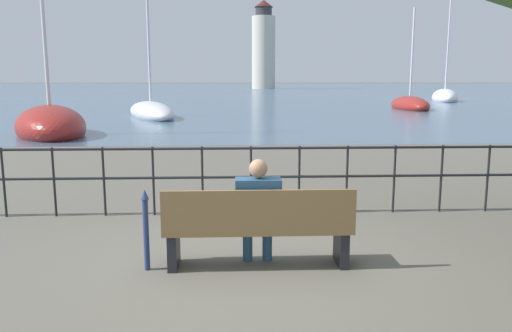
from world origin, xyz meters
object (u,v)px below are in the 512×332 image
object	(u,v)px
sailboat_2	(410,105)
sailboat_0	(51,126)
closed_umbrella	(146,225)
harbor_lighthouse	(264,48)
sailboat_1	(151,112)
seated_person_left	(258,207)
sailboat_3	(445,97)
park_bench	(258,229)

from	to	relation	value
sailboat_2	sailboat_0	bearing A→B (deg)	-136.66
closed_umbrella	harbor_lighthouse	bearing A→B (deg)	85.91
sailboat_1	harbor_lighthouse	distance (m)	96.51
sailboat_1	closed_umbrella	bearing A→B (deg)	-100.11
seated_person_left	sailboat_1	world-z (taller)	sailboat_1
seated_person_left	sailboat_2	xyz separation A→B (m)	(12.41, 30.16, -0.37)
harbor_lighthouse	closed_umbrella	bearing A→B (deg)	-94.09
seated_person_left	closed_umbrella	distance (m)	1.22
seated_person_left	sailboat_3	world-z (taller)	sailboat_3
closed_umbrella	sailboat_0	xyz separation A→B (m)	(-5.92, 13.87, -0.15)
sailboat_3	closed_umbrella	bearing A→B (deg)	-99.10
sailboat_2	harbor_lighthouse	bearing A→B (deg)	96.69
harbor_lighthouse	sailboat_2	bearing A→B (deg)	-86.67
seated_person_left	closed_umbrella	world-z (taller)	seated_person_left
sailboat_3	harbor_lighthouse	distance (m)	76.94
sailboat_1	park_bench	bearing A→B (deg)	-97.24
park_bench	seated_person_left	world-z (taller)	seated_person_left
seated_person_left	sailboat_1	xyz separation A→B (m)	(-4.92, 23.35, -0.39)
sailboat_3	harbor_lighthouse	bearing A→B (deg)	117.64
harbor_lighthouse	sailboat_0	bearing A→B (deg)	-97.82
sailboat_1	sailboat_3	bearing A→B (deg)	19.05
closed_umbrella	sailboat_1	xyz separation A→B (m)	(-3.71, 23.44, -0.23)
seated_person_left	harbor_lighthouse	xyz separation A→B (m)	(7.27, 118.61, 9.12)
sailboat_0	harbor_lighthouse	distance (m)	106.25
park_bench	seated_person_left	xyz separation A→B (m)	(0.00, 0.08, 0.22)
park_bench	harbor_lighthouse	size ratio (longest dim) A/B	0.10
sailboat_2	harbor_lighthouse	world-z (taller)	harbor_lighthouse
park_bench	sailboat_1	distance (m)	23.94
sailboat_2	harbor_lighthouse	distance (m)	89.11
sailboat_1	sailboat_2	size ratio (longest dim) A/B	1.14
sailboat_2	park_bench	bearing A→B (deg)	-108.96
sailboat_2	closed_umbrella	bearing A→B (deg)	-110.88
seated_person_left	closed_umbrella	bearing A→B (deg)	-175.60
seated_person_left	park_bench	bearing A→B (deg)	-90.42
sailboat_0	sailboat_1	xyz separation A→B (m)	(2.21, 9.58, -0.08)
sailboat_3	sailboat_1	bearing A→B (deg)	-124.29
closed_umbrella	sailboat_0	distance (m)	15.08
sailboat_0	sailboat_3	xyz separation A→B (m)	(27.77, 29.66, 0.04)
sailboat_0	sailboat_2	size ratio (longest dim) A/B	1.10
park_bench	sailboat_1	size ratio (longest dim) A/B	0.24
closed_umbrella	sailboat_2	distance (m)	33.18
park_bench	sailboat_0	distance (m)	15.58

